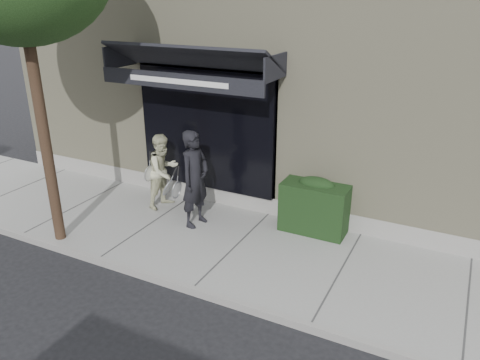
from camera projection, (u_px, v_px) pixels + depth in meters
The scene contains 7 objects.
ground at pixel (237, 250), 8.90m from camera, with size 80.00×80.00×0.00m, color black.
sidewalk at pixel (237, 248), 8.88m from camera, with size 20.00×3.00×0.12m, color gray.
curb at pixel (193, 290), 7.60m from camera, with size 20.00×0.10×0.14m, color gray.
building_facade at pixel (325, 69), 11.98m from camera, with size 14.30×8.04×5.64m.
hedge at pixel (315, 205), 9.23m from camera, with size 1.30×0.70×1.14m.
pedestrian_front at pixel (195, 179), 9.31m from camera, with size 0.80×0.89×1.99m.
pedestrian_back at pixel (164, 171), 10.19m from camera, with size 0.77×0.91×1.66m.
Camera 1 is at (3.57, -6.88, 4.58)m, focal length 35.00 mm.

